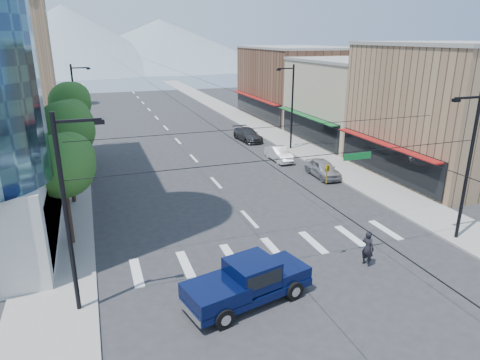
{
  "coord_description": "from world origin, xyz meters",
  "views": [
    {
      "loc": [
        -9.41,
        -18.81,
        11.76
      ],
      "look_at": [
        -0.8,
        5.64,
        3.0
      ],
      "focal_mm": 32.0,
      "sensor_mm": 36.0,
      "label": 1
    }
  ],
  "objects": [
    {
      "name": "mountain_left",
      "position": [
        -15.0,
        150.0,
        11.0
      ],
      "size": [
        80.0,
        80.0,
        22.0
      ],
      "primitive_type": "cone",
      "color": "gray",
      "rests_on": "ground"
    },
    {
      "name": "lamp_pole_ne",
      "position": [
        10.67,
        22.0,
        4.94
      ],
      "size": [
        2.0,
        0.25,
        9.0
      ],
      "color": "black",
      "rests_on": "ground"
    },
    {
      "name": "parked_car_far",
      "position": [
        7.83,
        27.41,
        0.74
      ],
      "size": [
        2.48,
        5.23,
        1.47
      ],
      "primitive_type": "imported",
      "rotation": [
        0.0,
        0.0,
        0.08
      ],
      "color": "#303133",
      "rests_on": "ground"
    },
    {
      "name": "mountain_right",
      "position": [
        20.0,
        160.0,
        9.0
      ],
      "size": [
        90.0,
        90.0,
        18.0
      ],
      "primitive_type": "cone",
      "color": "gray",
      "rests_on": "ground"
    },
    {
      "name": "pedestrian",
      "position": [
        3.85,
        -1.76,
        0.99
      ],
      "size": [
        0.69,
        0.84,
        1.98
      ],
      "primitive_type": "imported",
      "rotation": [
        0.0,
        0.0,
        1.92
      ],
      "color": "black",
      "rests_on": "ground"
    },
    {
      "name": "ground",
      "position": [
        0.0,
        0.0,
        0.0
      ],
      "size": [
        160.0,
        160.0,
        0.0
      ],
      "primitive_type": "plane",
      "color": "#28282B",
      "rests_on": "ground"
    },
    {
      "name": "shop_far",
      "position": [
        20.0,
        40.0,
        5.0
      ],
      "size": [
        12.0,
        18.0,
        10.0
      ],
      "primitive_type": "cube",
      "color": "brown",
      "rests_on": "ground"
    },
    {
      "name": "parked_car_near",
      "position": [
        9.3,
        12.49,
        0.75
      ],
      "size": [
        1.92,
        4.48,
        1.51
      ],
      "primitive_type": "imported",
      "rotation": [
        0.0,
        0.0,
        -0.03
      ],
      "color": "#9E9DA2",
      "rests_on": "ground"
    },
    {
      "name": "sidewalk_right",
      "position": [
        12.0,
        40.0,
        0.07
      ],
      "size": [
        4.0,
        120.0,
        0.15
      ],
      "primitive_type": "cube",
      "color": "gray",
      "rests_on": "ground"
    },
    {
      "name": "clock_tower",
      "position": [
        -16.5,
        62.0,
        10.64
      ],
      "size": [
        4.8,
        4.8,
        20.4
      ],
      "color": "#8C6B4C",
      "rests_on": "ground"
    },
    {
      "name": "tree_near",
      "position": [
        -11.07,
        6.1,
        4.99
      ],
      "size": [
        3.65,
        3.64,
        6.71
      ],
      "color": "black",
      "rests_on": "ground"
    },
    {
      "name": "parked_car_mid",
      "position": [
        7.79,
        18.38,
        0.69
      ],
      "size": [
        1.53,
        4.19,
        1.37
      ],
      "primitive_type": "imported",
      "rotation": [
        0.0,
        0.0,
        0.02
      ],
      "color": "white",
      "rests_on": "ground"
    },
    {
      "name": "shop_mid",
      "position": [
        20.0,
        24.0,
        4.5
      ],
      "size": [
        12.0,
        14.0,
        9.0
      ],
      "primitive_type": "cube",
      "color": "tan",
      "rests_on": "ground"
    },
    {
      "name": "shop_near",
      "position": [
        20.0,
        10.0,
        5.5
      ],
      "size": [
        12.0,
        14.0,
        11.0
      ],
      "primitive_type": "cube",
      "color": "#8C6B4C",
      "rests_on": "ground"
    },
    {
      "name": "tree_midfar",
      "position": [
        -11.07,
        20.1,
        4.99
      ],
      "size": [
        3.65,
        3.64,
        6.71
      ],
      "color": "black",
      "rests_on": "ground"
    },
    {
      "name": "sidewalk_left",
      "position": [
        -12.0,
        40.0,
        0.07
      ],
      "size": [
        4.0,
        120.0,
        0.15
      ],
      "primitive_type": "cube",
      "color": "gray",
      "rests_on": "ground"
    },
    {
      "name": "signal_rig",
      "position": [
        0.19,
        -1.0,
        4.64
      ],
      "size": [
        21.8,
        0.2,
        9.0
      ],
      "color": "black",
      "rests_on": "ground"
    },
    {
      "name": "pickup_truck",
      "position": [
        -3.42,
        -2.81,
        1.08
      ],
      "size": [
        6.44,
        3.54,
        2.07
      ],
      "rotation": [
        0.0,
        0.0,
        0.24
      ],
      "color": "#071038",
      "rests_on": "ground"
    },
    {
      "name": "tree_midnear",
      "position": [
        -11.07,
        13.1,
        5.59
      ],
      "size": [
        4.09,
        4.09,
        7.52
      ],
      "color": "black",
      "rests_on": "ground"
    },
    {
      "name": "lamp_pole_nw",
      "position": [
        -10.67,
        30.0,
        4.94
      ],
      "size": [
        2.0,
        0.25,
        9.0
      ],
      "color": "black",
      "rests_on": "ground"
    },
    {
      "name": "tree_far",
      "position": [
        -11.07,
        27.1,
        5.59
      ],
      "size": [
        4.09,
        4.09,
        7.52
      ],
      "color": "black",
      "rests_on": "ground"
    }
  ]
}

